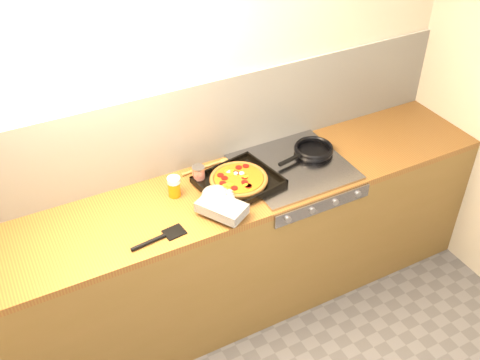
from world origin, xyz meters
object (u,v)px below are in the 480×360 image
pizza_on_tray (233,187)px  frying_pan (313,150)px  tomato_can (199,174)px  juice_glass (174,187)px

pizza_on_tray → frying_pan: pizza_on_tray is taller
pizza_on_tray → frying_pan: bearing=10.3°
pizza_on_tray → tomato_can: tomato_can is taller
pizza_on_tray → juice_glass: juice_glass is taller
pizza_on_tray → frying_pan: (0.58, 0.10, -0.01)m
tomato_can → juice_glass: size_ratio=0.85×
frying_pan → tomato_can: bearing=173.9°
frying_pan → juice_glass: size_ratio=3.45×
frying_pan → tomato_can: (-0.70, 0.07, 0.01)m
frying_pan → tomato_can: tomato_can is taller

